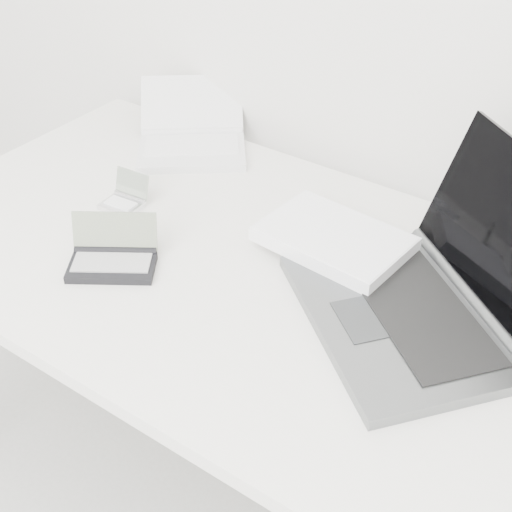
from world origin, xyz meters
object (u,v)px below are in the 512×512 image
Objects in this scene: laptop_large at (402,278)px; palmtop_charcoal at (113,258)px; desk at (281,296)px; netbook_open_white at (192,138)px.

palmtop_charcoal is at bearing -116.69° from laptop_large.
netbook_open_white reaches higher than desk.
desk is 0.32m from palmtop_charcoal.
desk is at bearing -4.84° from palmtop_charcoal.
laptop_large is 0.53m from palmtop_charcoal.
netbook_open_white is 0.49m from palmtop_charcoal.
palmtop_charcoal is (-0.28, -0.15, 0.06)m from desk.
desk is at bearing -71.44° from netbook_open_white.
laptop_large is (0.20, 0.07, 0.09)m from desk.
laptop_large is at bearing -8.59° from palmtop_charcoal.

